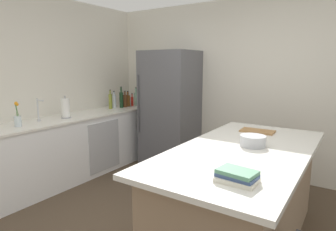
{
  "coord_description": "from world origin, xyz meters",
  "views": [
    {
      "loc": [
        1.31,
        -1.98,
        1.64
      ],
      "look_at": [
        -0.68,
        1.0,
        1.0
      ],
      "focal_mm": 30.46,
      "sensor_mm": 36.0,
      "label": 1
    }
  ],
  "objects": [
    {
      "name": "hot_sauce_bottle",
      "position": [
        -2.06,
        1.9,
        1.0
      ],
      "size": [
        0.05,
        0.05,
        0.23
      ],
      "color": "red",
      "rests_on": "counter_run_left"
    },
    {
      "name": "cutting_board",
      "position": [
        0.43,
        1.11,
        0.92
      ],
      "size": [
        0.36,
        0.22,
        0.02
      ],
      "color": "#9E7042",
      "rests_on": "kitchen_island"
    },
    {
      "name": "wall_rear",
      "position": [
        0.0,
        2.25,
        1.3
      ],
      "size": [
        6.0,
        0.1,
        2.6
      ],
      "primitive_type": "cube",
      "color": "silver",
      "rests_on": "ground_plane"
    },
    {
      "name": "kitchen_island",
      "position": [
        0.52,
        0.41,
        0.46
      ],
      "size": [
        1.06,
        2.16,
        0.91
      ],
      "color": "#8E755B",
      "rests_on": "ground_plane"
    },
    {
      "name": "paper_towel_roll",
      "position": [
        -2.05,
        0.48,
        1.04
      ],
      "size": [
        0.14,
        0.14,
        0.31
      ],
      "color": "gray",
      "rests_on": "counter_run_left"
    },
    {
      "name": "gin_bottle",
      "position": [
        -2.04,
        1.99,
        1.04
      ],
      "size": [
        0.08,
        0.08,
        0.33
      ],
      "color": "#8CB79E",
      "rests_on": "counter_run_left"
    },
    {
      "name": "refrigerator",
      "position": [
        -1.22,
        1.85,
        0.93
      ],
      "size": [
        0.82,
        0.72,
        1.86
      ],
      "color": "#56565B",
      "rests_on": "ground_plane"
    },
    {
      "name": "cookbook_stack",
      "position": [
        0.73,
        -0.33,
        0.95
      ],
      "size": [
        0.26,
        0.19,
        0.08
      ],
      "color": "silver",
      "rests_on": "kitchen_island"
    },
    {
      "name": "counter_run_left",
      "position": [
        -2.09,
        0.52,
        0.46
      ],
      "size": [
        0.66,
        3.19,
        0.91
      ],
      "color": "white",
      "rests_on": "ground_plane"
    },
    {
      "name": "sink_faucet",
      "position": [
        -2.13,
        0.13,
        1.07
      ],
      "size": [
        0.15,
        0.05,
        0.3
      ],
      "color": "silver",
      "rests_on": "counter_run_left"
    },
    {
      "name": "soda_bottle",
      "position": [
        -2.14,
        1.52,
        1.03
      ],
      "size": [
        0.07,
        0.07,
        0.29
      ],
      "color": "silver",
      "rests_on": "counter_run_left"
    },
    {
      "name": "whiskey_bottle",
      "position": [
        -2.08,
        1.81,
        1.01
      ],
      "size": [
        0.08,
        0.08,
        0.27
      ],
      "color": "brown",
      "rests_on": "counter_run_left"
    },
    {
      "name": "mixing_bowl",
      "position": [
        0.56,
        0.53,
        0.96
      ],
      "size": [
        0.23,
        0.23,
        0.1
      ],
      "color": "#B2B5BA",
      "rests_on": "kitchen_island"
    },
    {
      "name": "olive_oil_bottle",
      "position": [
        -2.14,
        1.43,
        1.04
      ],
      "size": [
        0.06,
        0.06,
        0.32
      ],
      "color": "olive",
      "rests_on": "counter_run_left"
    },
    {
      "name": "wine_bottle",
      "position": [
        -2.07,
        1.62,
        1.05
      ],
      "size": [
        0.07,
        0.07,
        0.36
      ],
      "color": "#19381E",
      "rests_on": "counter_run_left"
    },
    {
      "name": "flower_vase",
      "position": [
        -2.05,
        -0.2,
        1.0
      ],
      "size": [
        0.08,
        0.08,
        0.3
      ],
      "color": "silver",
      "rests_on": "counter_run_left"
    },
    {
      "name": "syrup_bottle",
      "position": [
        -2.06,
        1.71,
        1.02
      ],
      "size": [
        0.07,
        0.07,
        0.29
      ],
      "color": "#5B3319",
      "rests_on": "counter_run_left"
    },
    {
      "name": "wall_left",
      "position": [
        -2.45,
        0.0,
        1.3
      ],
      "size": [
        0.1,
        6.0,
        2.6
      ],
      "primitive_type": "cube",
      "color": "silver",
      "rests_on": "ground_plane"
    }
  ]
}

